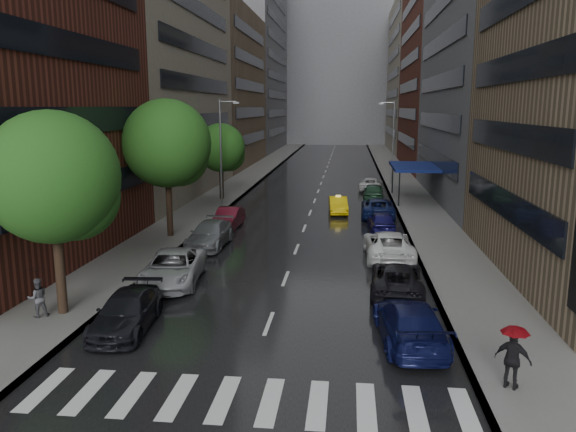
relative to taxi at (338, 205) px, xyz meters
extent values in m
plane|color=gray|center=(-2.28, -28.03, -0.67)|extent=(220.00, 220.00, 0.00)
cube|color=black|center=(-2.28, 21.97, -0.67)|extent=(14.00, 140.00, 0.01)
cube|color=gray|center=(-11.28, 21.97, -0.60)|extent=(4.00, 140.00, 0.15)
cube|color=gray|center=(6.72, 21.97, -0.60)|extent=(4.00, 140.00, 0.15)
cube|color=silver|center=(-8.38, -30.03, -0.66)|extent=(0.55, 2.80, 0.01)
cube|color=silver|center=(-6.98, -30.03, -0.66)|extent=(0.55, 2.80, 0.01)
cube|color=silver|center=(-5.58, -30.03, -0.66)|extent=(0.55, 2.80, 0.01)
cube|color=silver|center=(-4.18, -30.03, -0.66)|extent=(0.55, 2.80, 0.01)
cube|color=silver|center=(-2.78, -30.03, -0.66)|extent=(0.55, 2.80, 0.01)
cube|color=silver|center=(-1.38, -30.03, -0.66)|extent=(0.55, 2.80, 0.01)
cube|color=silver|center=(0.02, -30.03, -0.66)|extent=(0.55, 2.80, 0.01)
cube|color=silver|center=(1.42, -30.03, -0.66)|extent=(0.55, 2.80, 0.01)
cube|color=silver|center=(2.82, -30.03, -0.66)|extent=(0.55, 2.80, 0.01)
cube|color=silver|center=(4.22, -30.03, -0.66)|extent=(0.55, 2.80, 0.01)
cube|color=maroon|center=(-17.28, -16.03, 12.33)|extent=(8.00, 20.00, 26.00)
cube|color=gray|center=(-17.28, 7.97, 16.33)|extent=(8.00, 28.00, 34.00)
cube|color=#937A5B|center=(-17.28, 35.97, 10.33)|extent=(8.00, 28.00, 22.00)
cube|color=slate|center=(-17.28, 65.97, 18.33)|extent=(8.00, 32.00, 38.00)
cube|color=slate|center=(12.72, 7.97, 11.33)|extent=(8.00, 28.00, 24.00)
cube|color=maroon|center=(12.72, 35.97, 17.33)|extent=(8.00, 28.00, 36.00)
cube|color=gray|center=(12.72, 65.97, 13.33)|extent=(8.00, 32.00, 28.00)
cube|color=slate|center=(-2.28, 89.97, 15.33)|extent=(40.00, 14.00, 32.00)
cylinder|color=#382619|center=(-10.88, -24.11, 1.65)|extent=(0.40, 0.40, 4.63)
sphere|color=#1E5116|center=(-10.88, -24.11, 5.12)|extent=(5.30, 5.30, 5.30)
cylinder|color=#382619|center=(-10.88, -9.85, 1.82)|extent=(0.40, 0.40, 4.98)
sphere|color=#1E5116|center=(-10.88, -9.85, 5.55)|extent=(5.69, 5.69, 5.69)
cylinder|color=#382619|center=(-10.88, 5.43, 1.27)|extent=(0.40, 0.40, 3.89)
sphere|color=#1E5116|center=(-10.88, 5.43, 4.19)|extent=(4.44, 4.44, 4.44)
imported|color=#E1BB0B|center=(0.00, 0.00, 0.00)|extent=(1.75, 4.18, 1.34)
imported|color=black|center=(-7.68, -25.20, 0.04)|extent=(2.36, 5.03, 1.42)
imported|color=#A8A9AE|center=(-7.68, -19.36, 0.12)|extent=(3.16, 5.92, 1.58)
imported|color=slate|center=(-7.68, -11.92, 0.09)|extent=(2.28, 5.33, 1.53)
imported|color=#51101D|center=(-7.68, -6.48, 0.06)|extent=(1.69, 4.47, 1.46)
imported|color=#0D113F|center=(3.12, -25.35, 0.12)|extent=(2.66, 5.64, 1.59)
imported|color=black|center=(3.12, -19.67, 0.04)|extent=(2.69, 5.28, 1.43)
imported|color=white|center=(3.12, -13.52, 0.12)|extent=(2.80, 5.76, 1.58)
imported|color=#13114F|center=(3.12, -6.46, 0.05)|extent=(1.92, 4.31, 1.44)
imported|color=#0F1948|center=(3.12, -1.34, 0.09)|extent=(2.63, 5.53, 1.53)
imported|color=#1B3C26|center=(3.12, 6.84, 0.13)|extent=(2.09, 4.77, 1.60)
imported|color=silver|center=(3.12, 13.02, 0.00)|extent=(2.72, 5.07, 1.35)
imported|color=#505055|center=(-11.60, -24.68, 0.29)|extent=(1.00, 0.97, 1.62)
imported|color=black|center=(-11.60, -24.68, 1.13)|extent=(0.96, 0.98, 0.88)
imported|color=black|center=(5.80, -28.72, 0.40)|extent=(1.16, 0.94, 1.84)
imported|color=maroon|center=(5.80, -28.72, 1.13)|extent=(0.82, 0.82, 0.72)
cylinder|color=gray|center=(-10.08, 1.97, 3.98)|extent=(0.18, 0.18, 9.00)
cube|color=gray|center=(-8.68, 1.97, 8.18)|extent=(0.50, 0.22, 0.16)
cylinder|color=gray|center=(5.52, 16.97, 3.98)|extent=(0.18, 0.18, 9.00)
cube|color=gray|center=(4.12, 16.97, 8.18)|extent=(0.50, 0.22, 0.16)
cube|color=navy|center=(6.72, 6.97, 2.48)|extent=(4.00, 8.00, 0.25)
cylinder|color=black|center=(5.12, 3.17, 0.98)|extent=(0.12, 0.12, 3.00)
cylinder|color=black|center=(5.12, 10.77, 0.98)|extent=(0.12, 0.12, 3.00)
camera|label=1|loc=(0.77, -45.04, 7.87)|focal=35.00mm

